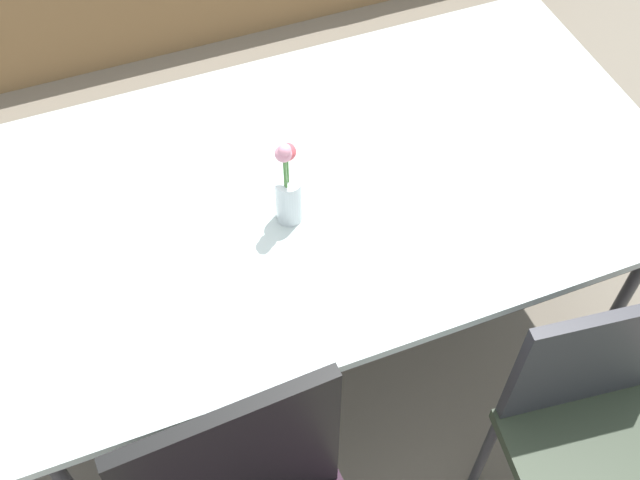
{
  "coord_description": "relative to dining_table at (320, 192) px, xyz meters",
  "views": [
    {
      "loc": [
        -0.5,
        -1.18,
        2.3
      ],
      "look_at": [
        -0.02,
        0.07,
        0.53
      ],
      "focal_mm": 43.56,
      "sensor_mm": 36.0,
      "label": 1
    }
  ],
  "objects": [
    {
      "name": "ground_plane",
      "position": [
        0.02,
        -0.07,
        -0.74
      ],
      "size": [
        12.0,
        12.0,
        0.0
      ],
      "primitive_type": "plane",
      "color": "#756B5B"
    },
    {
      "name": "dining_table",
      "position": [
        0.0,
        0.0,
        0.0
      ],
      "size": [
        1.89,
        1.04,
        0.78
      ],
      "color": "silver",
      "rests_on": "ground"
    },
    {
      "name": "flower_vase",
      "position": [
        -0.11,
        -0.08,
        0.15
      ],
      "size": [
        0.07,
        0.07,
        0.28
      ],
      "color": "silver",
      "rests_on": "dining_table"
    },
    {
      "name": "chair_near_right",
      "position": [
        0.43,
        -0.8,
        -0.23
      ],
      "size": [
        0.51,
        0.51,
        0.87
      ],
      "rotation": [
        0.0,
        0.0,
        3.02
      ],
      "color": "#2F3929",
      "rests_on": "ground"
    }
  ]
}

